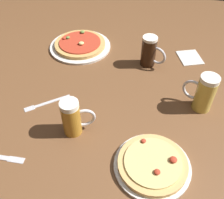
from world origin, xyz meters
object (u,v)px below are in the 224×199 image
(napkin_folded, at_px, (190,57))
(beer_mug_amber, at_px, (204,93))
(pizza_plate_far, at_px, (80,45))
(fork_left, at_px, (46,103))
(pizza_plate_near, at_px, (152,164))
(beer_mug_pale, at_px, (73,118))
(beer_mug_dark, at_px, (150,52))

(napkin_folded, bearing_deg, beer_mug_amber, -81.93)
(pizza_plate_far, distance_m, fork_left, 0.45)
(pizza_plate_near, bearing_deg, fork_left, 157.65)
(beer_mug_pale, relative_size, fork_left, 0.94)
(pizza_plate_far, bearing_deg, napkin_folded, 4.04)
(fork_left, bearing_deg, beer_mug_pale, -33.53)
(beer_mug_amber, height_order, fork_left, beer_mug_amber)
(fork_left, bearing_deg, beer_mug_amber, 11.99)
(beer_mug_amber, distance_m, fork_left, 0.67)
(beer_mug_dark, bearing_deg, napkin_folded, 27.82)
(beer_mug_dark, bearing_deg, pizza_plate_far, 170.23)
(beer_mug_pale, relative_size, napkin_folded, 1.19)
(beer_mug_dark, xyz_separation_m, napkin_folded, (0.21, 0.11, -0.07))
(pizza_plate_near, xyz_separation_m, fork_left, (-0.49, 0.20, -0.01))
(pizza_plate_far, xyz_separation_m, beer_mug_dark, (0.39, -0.07, 0.06))
(napkin_folded, bearing_deg, beer_mug_pale, -125.14)
(pizza_plate_far, relative_size, fork_left, 1.99)
(pizza_plate_far, xyz_separation_m, beer_mug_amber, (0.65, -0.32, 0.07))
(pizza_plate_near, bearing_deg, napkin_folded, 81.02)
(napkin_folded, bearing_deg, pizza_plate_far, -175.96)
(pizza_plate_near, xyz_separation_m, beer_mug_pale, (-0.32, 0.09, 0.06))
(pizza_plate_near, distance_m, fork_left, 0.53)
(fork_left, bearing_deg, napkin_folded, 39.57)
(pizza_plate_far, height_order, beer_mug_amber, beer_mug_amber)
(pizza_plate_far, xyz_separation_m, napkin_folded, (0.60, 0.04, -0.01))
(pizza_plate_near, height_order, beer_mug_amber, beer_mug_amber)
(pizza_plate_near, height_order, fork_left, pizza_plate_near)
(beer_mug_dark, bearing_deg, beer_mug_pale, -113.90)
(beer_mug_dark, height_order, fork_left, beer_mug_dark)
(pizza_plate_near, relative_size, beer_mug_dark, 1.71)
(pizza_plate_far, relative_size, beer_mug_dark, 2.13)
(pizza_plate_far, distance_m, beer_mug_amber, 0.72)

